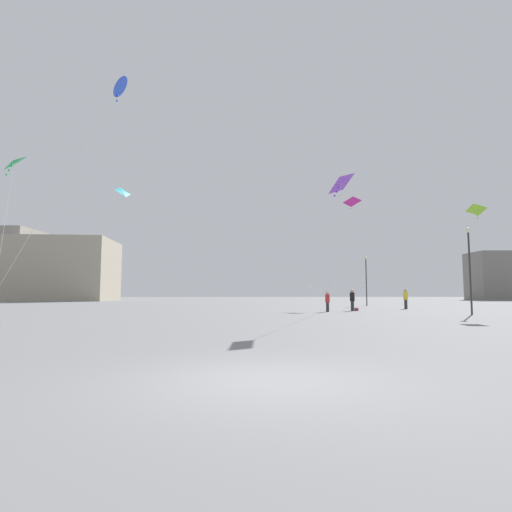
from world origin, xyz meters
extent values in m
plane|color=slate|center=(0.00, 0.00, 0.00)|extent=(300.00, 300.00, 0.00)
cylinder|color=#2D2D33|center=(7.83, 26.49, 0.40)|extent=(0.26, 0.26, 0.80)
cylinder|color=black|center=(7.83, 26.49, 1.14)|extent=(0.38, 0.38, 0.69)
sphere|color=tan|center=(7.83, 26.49, 1.62)|extent=(0.26, 0.26, 0.26)
cylinder|color=#2D2D33|center=(13.63, 30.48, 0.42)|extent=(0.27, 0.27, 0.83)
cylinder|color=yellow|center=(13.63, 30.48, 1.20)|extent=(0.40, 0.40, 0.72)
sphere|color=tan|center=(13.63, 30.48, 1.69)|extent=(0.27, 0.27, 0.27)
cylinder|color=#2D2D33|center=(5.52, 24.82, 0.36)|extent=(0.23, 0.23, 0.72)
cylinder|color=red|center=(5.52, 24.82, 1.03)|extent=(0.34, 0.34, 0.62)
sphere|color=tan|center=(5.52, 24.82, 1.46)|extent=(0.23, 0.23, 0.23)
pyramid|color=#D12899|center=(10.05, 35.04, 10.91)|extent=(1.50, 1.21, 0.90)
sphere|color=#D12899|center=(10.03, 35.19, 10.69)|extent=(0.10, 0.10, 0.10)
sphere|color=#D12899|center=(9.99, 35.33, 10.48)|extent=(0.10, 0.10, 0.10)
sphere|color=#D12899|center=(9.96, 35.46, 10.27)|extent=(0.10, 0.10, 0.10)
cylinder|color=silver|center=(11.85, 32.77, 6.10)|extent=(3.59, 4.60, 9.61)
pyramid|color=#8CD12D|center=(14.43, 19.53, 6.88)|extent=(0.98, 1.15, 0.56)
sphere|color=#8CD12D|center=(14.36, 19.39, 6.65)|extent=(0.10, 0.10, 0.10)
sphere|color=#8CD12D|center=(14.31, 19.26, 6.44)|extent=(0.10, 0.10, 0.10)
sphere|color=#8CD12D|center=(14.25, 19.13, 6.23)|extent=(0.10, 0.10, 0.10)
cylinder|color=silver|center=(11.12, 23.01, 4.08)|extent=(6.60, 6.99, 5.58)
cone|color=blue|center=(-7.15, 13.66, 12.18)|extent=(0.83, 1.23, 1.08)
sphere|color=blue|center=(-7.22, 13.78, 11.97)|extent=(0.10, 0.10, 0.10)
sphere|color=blue|center=(-7.29, 13.90, 11.76)|extent=(0.10, 0.10, 0.10)
sphere|color=blue|center=(-7.37, 14.02, 11.55)|extent=(0.10, 0.10, 0.10)
cylinder|color=silver|center=(-9.34, 12.46, 6.74)|extent=(4.41, 2.42, 10.89)
cone|color=green|center=(-12.00, 13.03, 7.92)|extent=(1.61, 1.62, 0.93)
sphere|color=green|center=(-12.14, 13.06, 7.71)|extent=(0.10, 0.10, 0.10)
sphere|color=green|center=(-12.28, 13.09, 7.50)|extent=(0.10, 0.10, 0.10)
sphere|color=green|center=(-12.41, 13.12, 7.29)|extent=(0.10, 0.10, 0.10)
cylinder|color=silver|center=(-11.77, 12.15, 4.61)|extent=(0.49, 1.79, 6.62)
pyramid|color=#1EB2C6|center=(-13.99, 35.88, 12.10)|extent=(1.43, 1.78, 0.84)
sphere|color=#1EB2C6|center=(-14.05, 36.02, 11.87)|extent=(0.10, 0.10, 0.10)
sphere|color=#1EB2C6|center=(-14.09, 36.16, 11.66)|extent=(0.10, 0.10, 0.10)
sphere|color=#1EB2C6|center=(-14.13, 36.29, 11.45)|extent=(0.10, 0.10, 0.10)
cylinder|color=silver|center=(-4.24, 30.35, 6.69)|extent=(19.55, 11.09, 10.79)
pyramid|color=purple|center=(3.98, 12.18, 6.61)|extent=(1.36, 1.89, 0.71)
sphere|color=purple|center=(3.88, 12.10, 6.38)|extent=(0.10, 0.10, 0.10)
sphere|color=purple|center=(3.76, 12.03, 6.17)|extent=(0.10, 0.10, 0.10)
sphere|color=purple|center=(3.64, 11.96, 5.96)|extent=(0.10, 0.10, 0.10)
cylinder|color=silver|center=(4.76, 18.50, 3.94)|extent=(1.55, 12.65, 5.30)
cube|color=#A39984|center=(-37.00, 72.11, 5.86)|extent=(19.84, 16.43, 11.71)
cube|color=gray|center=(53.00, 80.31, 5.07)|extent=(13.07, 8.58, 10.14)
cylinder|color=#2D2D30|center=(12.62, 39.69, 2.66)|extent=(0.12, 0.12, 5.31)
sphere|color=#EAE5C6|center=(12.62, 39.69, 5.46)|extent=(0.36, 0.36, 0.36)
cylinder|color=#2D2D30|center=(14.37, 20.59, 2.77)|extent=(0.12, 0.12, 5.53)
sphere|color=#EAE5C6|center=(14.37, 20.59, 5.68)|extent=(0.36, 0.36, 0.36)
cube|color=maroon|center=(8.18, 26.59, 0.12)|extent=(0.34, 0.29, 0.24)
camera|label=1|loc=(-0.13, -6.84, 1.43)|focal=28.84mm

